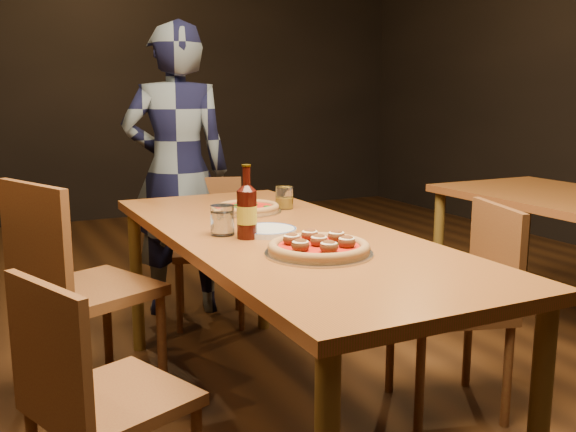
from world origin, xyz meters
name	(u,v)px	position (x,y,z in m)	size (l,w,h in m)	color
ground	(282,418)	(0.00, 0.00, 0.00)	(9.00, 9.00, 0.00)	black
table_main	(282,251)	(0.00, 0.00, 0.68)	(0.80, 2.00, 0.75)	brown
chair_main_nw	(113,398)	(-0.71, -0.38, 0.41)	(0.39, 0.39, 0.83)	#5C2818
chair_main_sw	(90,288)	(-0.64, 0.46, 0.49)	(0.46, 0.46, 0.98)	#5C2818
chair_main_e	(448,305)	(0.63, -0.22, 0.44)	(0.41, 0.41, 0.87)	#5C2818
chair_end	(209,249)	(0.12, 1.17, 0.41)	(0.39, 0.39, 0.83)	#5C2818
pizza_meatball	(319,247)	(-0.04, -0.35, 0.77)	(0.35, 0.35, 0.06)	#B7B7BF
pizza_margherita	(248,208)	(0.05, 0.44, 0.77)	(0.29, 0.29, 0.04)	#B7B7BF
plate_stack	(268,231)	(-0.06, 0.00, 0.76)	(0.21, 0.21, 0.02)	white
beer_bottle	(247,213)	(-0.16, -0.04, 0.84)	(0.07, 0.07, 0.26)	black
water_glass	(222,220)	(-0.21, 0.06, 0.80)	(0.09, 0.09, 0.11)	white
amber_glass	(284,198)	(0.23, 0.44, 0.80)	(0.08, 0.08, 0.10)	#996D11
diner	(177,171)	(0.02, 1.42, 0.82)	(0.60, 0.39, 1.65)	black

